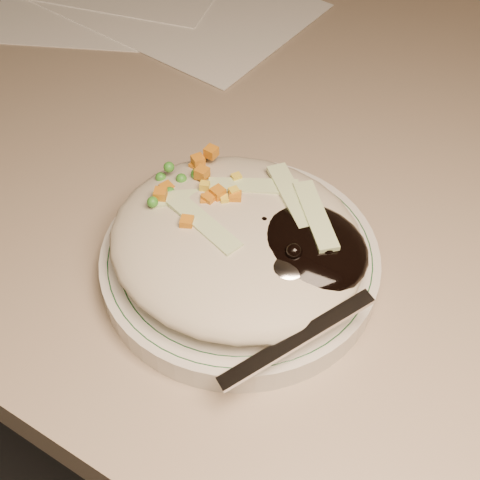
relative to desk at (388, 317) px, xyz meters
The scene contains 4 objects.
desk is the anchor object (origin of this frame).
plate 0.28m from the desk, 117.87° to the right, with size 0.21×0.21×0.02m, color silver.
plate_rim 0.29m from the desk, 117.87° to the right, with size 0.20×0.20×0.00m.
meal 0.31m from the desk, 116.60° to the right, with size 0.21×0.19×0.05m.
Camera 1 is at (0.09, 0.93, 1.15)m, focal length 50.00 mm.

